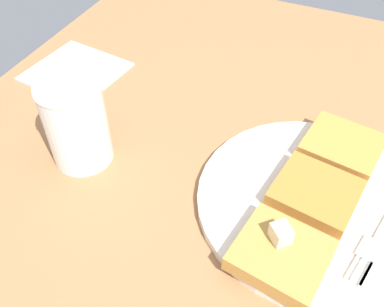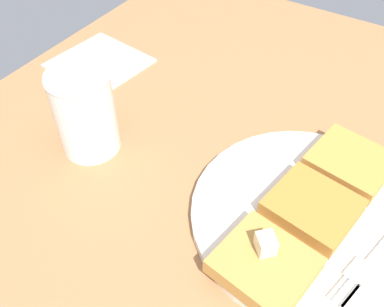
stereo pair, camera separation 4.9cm
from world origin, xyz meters
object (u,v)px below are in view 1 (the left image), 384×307
object	(u,v)px
fork	(380,235)
syrup_jar	(77,126)
napkin	(76,71)
plate	(313,202)

from	to	relation	value
fork	syrup_jar	world-z (taller)	syrup_jar
fork	syrup_jar	bearing A→B (deg)	93.04
syrup_jar	napkin	bearing A→B (deg)	38.29
plate	napkin	distance (cm)	41.88
plate	syrup_jar	bearing A→B (deg)	98.04
napkin	fork	bearing A→B (deg)	-105.25
fork	napkin	distance (cm)	49.68
plate	syrup_jar	world-z (taller)	syrup_jar
fork	syrup_jar	xyz separation A→B (cm)	(-1.92, 36.10, 3.64)
napkin	plate	bearing A→B (deg)	-105.14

